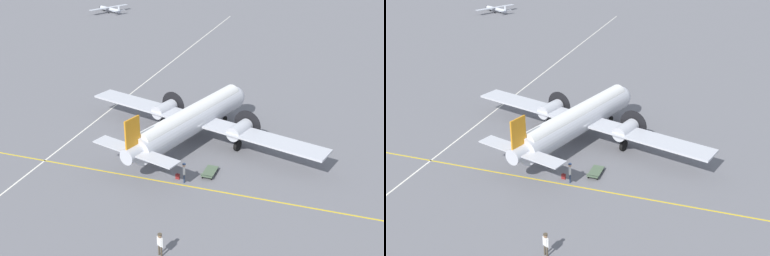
# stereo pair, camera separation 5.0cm
# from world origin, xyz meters

# --- Properties ---
(ground_plane) EXTENTS (300.00, 300.00, 0.00)m
(ground_plane) POSITION_xyz_m (0.00, 0.00, 0.00)
(ground_plane) COLOR slate
(apron_line_eastwest) EXTENTS (120.00, 0.16, 0.01)m
(apron_line_eastwest) POSITION_xyz_m (0.00, -7.73, 0.00)
(apron_line_eastwest) COLOR gold
(apron_line_eastwest) RESTS_ON ground_plane
(apron_line_northsouth) EXTENTS (0.16, 120.00, 0.01)m
(apron_line_northsouth) POSITION_xyz_m (-11.61, 0.00, 0.00)
(apron_line_northsouth) COLOR silver
(apron_line_northsouth) RESTS_ON ground_plane
(airliner_main) EXTENTS (25.87, 18.58, 5.66)m
(airliner_main) POSITION_xyz_m (0.11, 0.39, 2.48)
(airliner_main) COLOR silver
(airliner_main) RESTS_ON ground_plane
(crew_foreground) EXTENTS (0.53, 0.40, 1.75)m
(crew_foreground) POSITION_xyz_m (3.36, -16.58, 1.10)
(crew_foreground) COLOR #473D2D
(crew_foreground) RESTS_ON ground_plane
(passenger_boarding) EXTENTS (0.37, 0.57, 1.75)m
(passenger_boarding) POSITION_xyz_m (1.72, -7.20, 1.10)
(passenger_boarding) COLOR navy
(passenger_boarding) RESTS_ON ground_plane
(suitcase_near_door) EXTENTS (0.34, 0.18, 0.52)m
(suitcase_near_door) POSITION_xyz_m (1.03, -6.90, 0.24)
(suitcase_near_door) COLOR maroon
(suitcase_near_door) RESTS_ON ground_plane
(baggage_cart) EXTENTS (1.02, 2.15, 0.56)m
(baggage_cart) POSITION_xyz_m (3.41, -5.32, 0.28)
(baggage_cart) COLOR #4C6047
(baggage_cart) RESTS_ON ground_plane
(light_aircraft_distant) EXTENTS (7.18, 9.19, 1.90)m
(light_aircraft_distant) POSITION_xyz_m (-37.77, 55.34, 0.80)
(light_aircraft_distant) COLOR #B7BCC6
(light_aircraft_distant) RESTS_ON ground_plane
(traffic_cone) EXTENTS (0.38, 0.38, 0.51)m
(traffic_cone) POSITION_xyz_m (-4.85, -3.96, 0.23)
(traffic_cone) COLOR orange
(traffic_cone) RESTS_ON ground_plane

